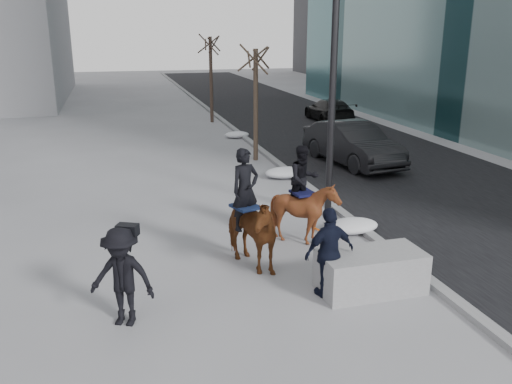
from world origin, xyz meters
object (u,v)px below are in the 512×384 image
object	(u,v)px
mounted_left	(247,225)
mounted_right	(304,205)
planter	(371,272)
car_near	(352,144)

from	to	relation	value
mounted_left	mounted_right	xyz separation A→B (m)	(1.65, 1.02, -0.02)
planter	mounted_left	xyz separation A→B (m)	(-2.04, 1.70, 0.55)
car_near	mounted_left	distance (m)	9.99
mounted_left	mounted_right	bearing A→B (deg)	31.71
mounted_left	planter	bearing A→B (deg)	-39.71
planter	mounted_right	world-z (taller)	mounted_right
mounted_left	car_near	bearing A→B (deg)	52.69
mounted_right	planter	bearing A→B (deg)	-81.67
planter	mounted_left	distance (m)	2.71
planter	mounted_right	xyz separation A→B (m)	(-0.40, 2.71, 0.53)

